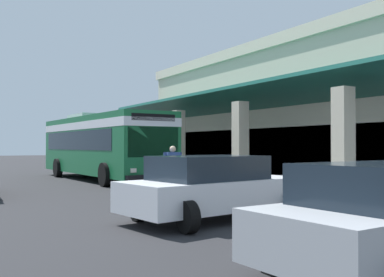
{
  "coord_description": "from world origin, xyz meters",
  "views": [
    {
      "loc": [
        21.48,
        -8.67,
        1.7
      ],
      "look_at": [
        2.84,
        2.23,
        2.05
      ],
      "focal_mm": 41.79,
      "sensor_mm": 36.0,
      "label": 1
    }
  ],
  "objects_px": {
    "transit_bus": "(101,143)",
    "parked_sedan_white": "(213,187)",
    "potted_palm": "(155,158)",
    "pedestrian": "(173,166)"
  },
  "relations": [
    {
      "from": "transit_bus",
      "to": "parked_sedan_white",
      "type": "height_order",
      "value": "transit_bus"
    },
    {
      "from": "transit_bus",
      "to": "potted_palm",
      "type": "distance_m",
      "value": 7.14
    },
    {
      "from": "transit_bus",
      "to": "potted_palm",
      "type": "bearing_deg",
      "value": 132.46
    },
    {
      "from": "transit_bus",
      "to": "potted_palm",
      "type": "height_order",
      "value": "transit_bus"
    },
    {
      "from": "potted_palm",
      "to": "pedestrian",
      "type": "bearing_deg",
      "value": -22.65
    },
    {
      "from": "parked_sedan_white",
      "to": "pedestrian",
      "type": "xyz_separation_m",
      "value": [
        -5.6,
        1.91,
        0.2
      ]
    },
    {
      "from": "pedestrian",
      "to": "transit_bus",
      "type": "bearing_deg",
      "value": -178.6
    },
    {
      "from": "parked_sedan_white",
      "to": "pedestrian",
      "type": "bearing_deg",
      "value": 161.18
    },
    {
      "from": "parked_sedan_white",
      "to": "pedestrian",
      "type": "height_order",
      "value": "pedestrian"
    },
    {
      "from": "pedestrian",
      "to": "parked_sedan_white",
      "type": "bearing_deg",
      "value": -18.82
    }
  ]
}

